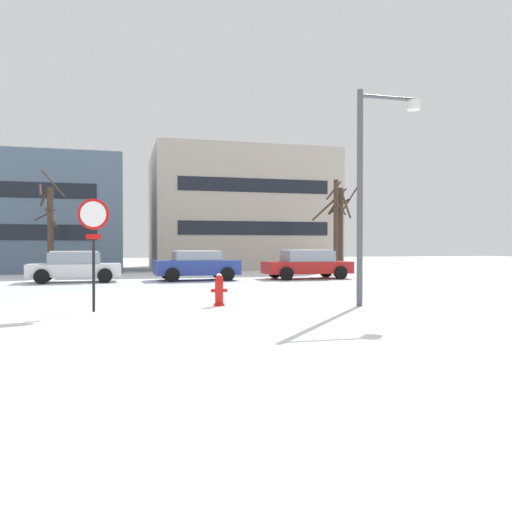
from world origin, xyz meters
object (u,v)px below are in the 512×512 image
(fire_hydrant, at_px, (219,289))
(parked_car_red, at_px, (307,264))
(street_lamp, at_px, (371,174))
(parked_car_blue, at_px, (197,265))
(stop_sign, at_px, (93,232))
(parked_car_white, at_px, (75,266))

(fire_hydrant, bearing_deg, parked_car_red, 58.79)
(street_lamp, bearing_deg, parked_car_blue, 104.53)
(stop_sign, height_order, parked_car_blue, stop_sign)
(parked_car_blue, height_order, parked_car_red, parked_car_red)
(stop_sign, xyz_separation_m, fire_hydrant, (3.20, 0.43, -1.50))
(fire_hydrant, height_order, parked_car_white, parked_car_white)
(stop_sign, height_order, parked_car_red, stop_sign)
(street_lamp, distance_m, parked_car_white, 14.85)
(parked_car_white, xyz_separation_m, parked_car_red, (10.92, -0.33, 0.02))
(parked_car_white, bearing_deg, stop_sign, -83.14)
(parked_car_white, bearing_deg, parked_car_blue, -1.34)
(stop_sign, xyz_separation_m, street_lamp, (7.14, -0.58, 1.58))
(parked_car_blue, bearing_deg, street_lamp, -75.47)
(street_lamp, relative_size, parked_car_red, 1.32)
(parked_car_red, bearing_deg, parked_car_white, 178.30)
(stop_sign, bearing_deg, parked_car_blue, 69.78)
(stop_sign, bearing_deg, street_lamp, -4.62)
(parked_car_blue, bearing_deg, stop_sign, -110.22)
(street_lamp, height_order, parked_car_white, street_lamp)
(fire_hydrant, bearing_deg, parked_car_white, 112.78)
(fire_hydrant, distance_m, parked_car_blue, 10.75)
(fire_hydrant, distance_m, parked_car_red, 12.30)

